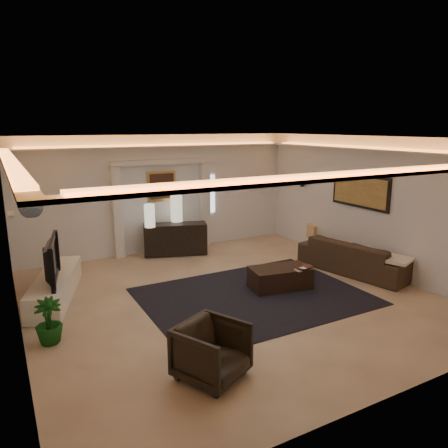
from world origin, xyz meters
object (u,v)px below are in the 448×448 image
sofa (355,256)px  coffee_table (280,278)px  console (175,239)px  armchair (212,352)px

sofa → coffee_table: (-1.99, -0.00, -0.14)m
console → sofa: bearing=-27.6°
sofa → armchair: (-4.53, -2.08, 0.01)m
coffee_table → armchair: bearing=-130.8°
console → sofa: console is taller
coffee_table → armchair: size_ratio=1.45×
coffee_table → sofa: bearing=10.1°
console → coffee_table: 3.20m
armchair → coffee_table: bearing=12.5°
console → sofa: size_ratio=0.63×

